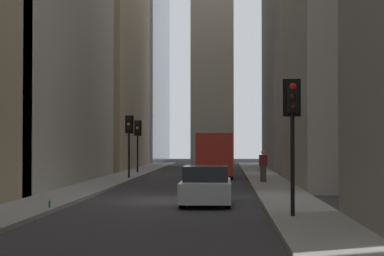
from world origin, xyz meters
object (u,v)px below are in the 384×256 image
object	(u,v)px
traffic_light_far_junction	(138,134)
discarded_bottle	(49,204)
sedan_silver	(206,186)
traffic_light_foreground	(292,115)
traffic_light_midblock	(129,132)
delivery_truck	(215,155)
pedestrian	(263,164)

from	to	relation	value
traffic_light_far_junction	discarded_bottle	world-z (taller)	traffic_light_far_junction
sedan_silver	traffic_light_foreground	bearing A→B (deg)	-150.97
traffic_light_foreground	traffic_light_far_junction	size ratio (longest dim) A/B	1.06
traffic_light_foreground	sedan_silver	bearing A→B (deg)	29.03
sedan_silver	discarded_bottle	bearing A→B (deg)	118.90
sedan_silver	traffic_light_foreground	world-z (taller)	traffic_light_foreground
traffic_light_midblock	traffic_light_far_junction	bearing A→B (deg)	3.63
traffic_light_far_junction	discarded_bottle	bearing A→B (deg)	-178.57
delivery_truck	pedestrian	size ratio (longest dim) A/B	3.76
traffic_light_far_junction	pedestrian	xyz separation A→B (m)	(-11.07, -8.35, -1.80)
sedan_silver	pedestrian	size ratio (longest dim) A/B	2.50
sedan_silver	pedestrian	distance (m)	12.10
traffic_light_foreground	discarded_bottle	xyz separation A→B (m)	(1.99, 7.64, -2.81)
pedestrian	delivery_truck	bearing A→B (deg)	21.73
sedan_silver	pedestrian	bearing A→B (deg)	-12.97
sedan_silver	traffic_light_far_junction	size ratio (longest dim) A/B	1.15
traffic_light_midblock	pedestrian	world-z (taller)	traffic_light_midblock
discarded_bottle	traffic_light_midblock	bearing A→B (deg)	0.57
traffic_light_midblock	delivery_truck	bearing A→B (deg)	-60.73
sedan_silver	pedestrian	world-z (taller)	pedestrian
traffic_light_midblock	discarded_bottle	distance (m)	18.65
traffic_light_foreground	discarded_bottle	world-z (taller)	traffic_light_foreground
delivery_truck	discarded_bottle	world-z (taller)	delivery_truck
discarded_bottle	delivery_truck	bearing A→B (deg)	-13.18
traffic_light_far_junction	pedestrian	distance (m)	13.98
traffic_light_foreground	pedestrian	size ratio (longest dim) A/B	2.31
sedan_silver	pedestrian	xyz separation A→B (m)	(11.79, -2.71, 0.41)
traffic_light_midblock	discarded_bottle	xyz separation A→B (m)	(-18.45, -0.18, -2.67)
sedan_silver	traffic_light_foreground	distance (m)	5.94
delivery_truck	pedestrian	bearing A→B (deg)	-158.27
traffic_light_foreground	discarded_bottle	distance (m)	8.38
delivery_truck	discarded_bottle	bearing A→B (deg)	166.82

